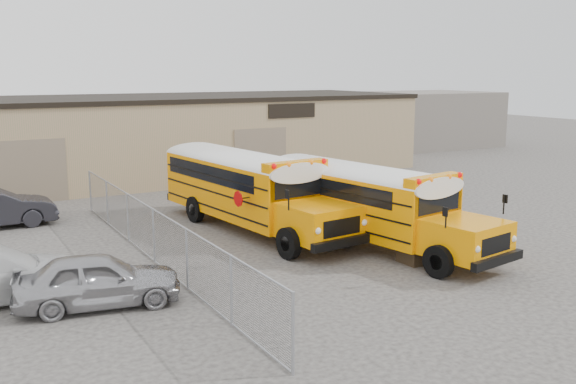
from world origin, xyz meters
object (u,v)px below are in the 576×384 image
school_bus_left (176,165)px  car_silver (98,280)px  tarp_bundle (417,239)px  school_bus_right (267,177)px

school_bus_left → car_silver: school_bus_left is taller
school_bus_left → tarp_bundle: bearing=-75.4°
school_bus_right → car_silver: (-8.93, -7.49, -0.95)m
school_bus_right → tarp_bundle: size_ratio=6.75×
school_bus_left → school_bus_right: school_bus_left is taller
tarp_bundle → car_silver: 9.99m
school_bus_right → tarp_bundle: school_bus_right is taller
tarp_bundle → car_silver: (-9.93, 1.08, -0.04)m
school_bus_left → school_bus_right: (2.43, -4.56, -0.10)m
school_bus_left → school_bus_right: 5.17m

